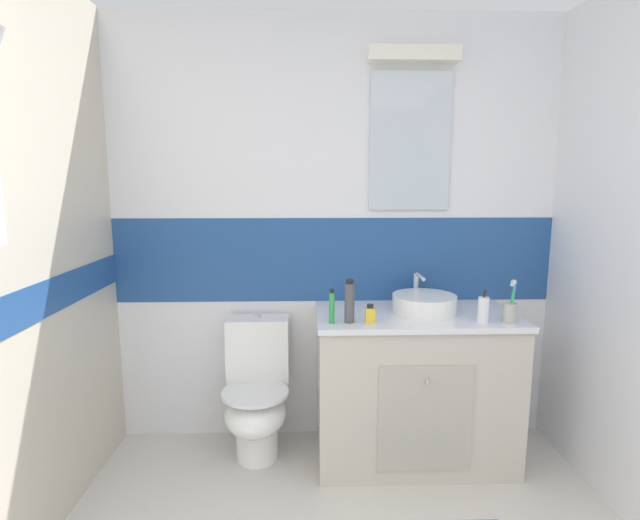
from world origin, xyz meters
TOP-DOWN VIEW (x-y plane):
  - wall_back_tiled at (0.01, 2.45)m, footprint 3.20×0.20m
  - vanity_cabinet at (0.43, 2.12)m, footprint 1.09×0.59m
  - sink_basin at (0.48, 2.12)m, footprint 0.35×0.39m
  - toilet at (-0.46, 2.16)m, footprint 0.37×0.50m
  - toothbrush_cup at (0.87, 1.92)m, footprint 0.07×0.07m
  - soap_dispenser at (0.73, 1.92)m, footprint 0.06×0.06m
  - toothpaste_tube_upright at (-0.04, 1.93)m, footprint 0.03×0.03m
  - perfume_flask_small at (0.15, 1.94)m, footprint 0.05×0.03m
  - shampoo_bottle_tall at (0.05, 1.94)m, footprint 0.05×0.05m

SIDE VIEW (x-z plane):
  - toilet at x=-0.46m, z-range -0.03..0.76m
  - vanity_cabinet at x=0.43m, z-range 0.00..0.85m
  - perfume_flask_small at x=0.15m, z-range 0.85..0.94m
  - sink_basin at x=0.48m, z-range 0.81..1.00m
  - toothbrush_cup at x=0.87m, z-range 0.80..1.02m
  - soap_dispenser at x=0.73m, z-range 0.83..1.00m
  - toothpaste_tube_upright at x=-0.04m, z-range 0.85..1.02m
  - shampoo_bottle_tall at x=0.05m, z-range 0.85..1.07m
  - wall_back_tiled at x=0.01m, z-range 0.01..2.51m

